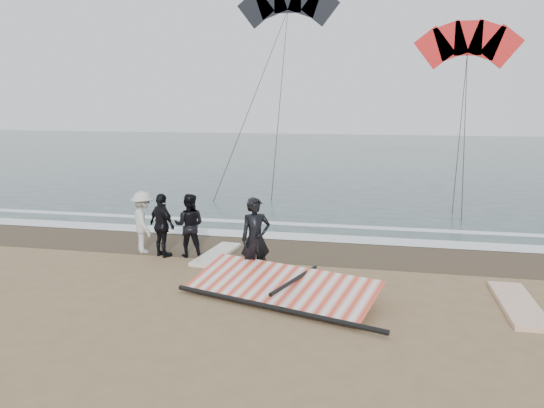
{
  "coord_description": "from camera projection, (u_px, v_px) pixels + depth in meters",
  "views": [
    {
      "loc": [
        1.66,
        -9.94,
        4.15
      ],
      "look_at": [
        -1.07,
        3.0,
        1.6
      ],
      "focal_mm": 35.0,
      "sensor_mm": 36.0,
      "label": 1
    }
  ],
  "objects": [
    {
      "name": "wet_sand",
      "position": [
        320.0,
        251.0,
        14.99
      ],
      "size": [
        120.0,
        2.8,
        0.01
      ],
      "primitive_type": "cube",
      "color": "#4C3D2B",
      "rests_on": "ground"
    },
    {
      "name": "kite_dark",
      "position": [
        288.0,
        8.0,
        37.04
      ],
      "size": [
        8.3,
        8.89,
        20.43
      ],
      "color": "black",
      "rests_on": "ground"
    },
    {
      "name": "sail_rig",
      "position": [
        279.0,
        288.0,
        11.46
      ],
      "size": [
        4.56,
        2.94,
        0.52
      ],
      "color": "black",
      "rests_on": "ground"
    },
    {
      "name": "sea",
      "position": [
        363.0,
        155.0,
        42.37
      ],
      "size": [
        120.0,
        54.0,
        0.02
      ],
      "primitive_type": "cube",
      "color": "#233838",
      "rests_on": "ground"
    },
    {
      "name": "trio_cluster",
      "position": [
        163.0,
        224.0,
        14.51
      ],
      "size": [
        2.46,
        1.39,
        1.75
      ],
      "color": "black",
      "rests_on": "ground"
    },
    {
      "name": "board_white",
      "position": [
        518.0,
        305.0,
        10.89
      ],
      "size": [
        0.75,
        2.57,
        0.1
      ],
      "primitive_type": "cube",
      "rotation": [
        0.0,
        0.0,
        0.01
      ],
      "color": "white",
      "rests_on": "ground"
    },
    {
      "name": "foam_far",
      "position": [
        331.0,
        226.0,
        17.97
      ],
      "size": [
        120.0,
        0.45,
        0.01
      ],
      "primitive_type": "cube",
      "color": "white",
      "rests_on": "sea"
    },
    {
      "name": "kite_red",
      "position": [
        468.0,
        47.0,
        31.28
      ],
      "size": [
        6.82,
        7.68,
        16.77
      ],
      "color": "red",
      "rests_on": "ground"
    },
    {
      "name": "ground",
      "position": [
        293.0,
        311.0,
        10.67
      ],
      "size": [
        120.0,
        120.0,
        0.0
      ],
      "primitive_type": "plane",
      "color": "#8C704C",
      "rests_on": "ground"
    },
    {
      "name": "man_main",
      "position": [
        256.0,
        239.0,
        12.48
      ],
      "size": [
        0.86,
        0.77,
        1.97
      ],
      "primitive_type": "imported",
      "rotation": [
        0.0,
        0.0,
        0.52
      ],
      "color": "black",
      "rests_on": "ground"
    },
    {
      "name": "board_cream",
      "position": [
        217.0,
        254.0,
        14.54
      ],
      "size": [
        0.81,
        2.27,
        0.09
      ],
      "primitive_type": "cube",
      "rotation": [
        0.0,
        0.0,
        -0.1
      ],
      "color": "silver",
      "rests_on": "ground"
    },
    {
      "name": "foam_near",
      "position": [
        325.0,
        238.0,
        16.33
      ],
      "size": [
        120.0,
        0.9,
        0.01
      ],
      "primitive_type": "cube",
      "color": "white",
      "rests_on": "sea"
    }
  ]
}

